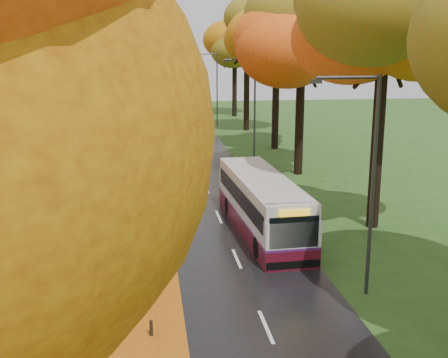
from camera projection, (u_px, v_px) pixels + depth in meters
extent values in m
cube|color=black|center=(205.00, 185.00, 36.54)|extent=(6.50, 90.00, 0.04)
cube|color=silver|center=(205.00, 185.00, 36.53)|extent=(0.12, 90.00, 0.01)
cube|color=#853C0C|center=(63.00, 190.00, 35.34)|extent=(12.00, 90.00, 0.02)
cube|color=orange|center=(158.00, 187.00, 36.13)|extent=(0.90, 90.00, 0.01)
cylinder|color=black|center=(33.00, 215.00, 15.84)|extent=(0.60, 0.60, 8.58)
ellipsoid|color=orange|center=(17.00, 18.00, 14.59)|extent=(9.20, 9.20, 7.18)
cylinder|color=black|center=(64.00, 141.00, 26.29)|extent=(0.60, 0.60, 9.15)
ellipsoid|color=orange|center=(56.00, 14.00, 24.95)|extent=(8.00, 8.00, 6.24)
cylinder|color=black|center=(96.00, 123.00, 36.13)|extent=(0.60, 0.60, 8.00)
ellipsoid|color=orange|center=(91.00, 44.00, 34.96)|extent=(9.20, 9.20, 7.18)
cylinder|color=black|center=(100.00, 101.00, 47.54)|extent=(0.60, 0.60, 8.58)
ellipsoid|color=orange|center=(97.00, 36.00, 46.28)|extent=(8.00, 8.00, 6.24)
cylinder|color=black|center=(114.00, 88.00, 58.14)|extent=(0.60, 0.60, 9.15)
ellipsoid|color=orange|center=(111.00, 31.00, 56.80)|extent=(9.20, 9.20, 7.18)
cylinder|color=black|center=(113.00, 86.00, 67.83)|extent=(0.60, 0.60, 8.00)
ellipsoid|color=orange|center=(112.00, 44.00, 66.65)|extent=(8.00, 8.00, 6.24)
cylinder|color=black|center=(378.00, 136.00, 27.31)|extent=(0.60, 0.60, 9.22)
ellipsoid|color=#CC8C0F|center=(386.00, 13.00, 25.96)|extent=(8.20, 8.20, 6.40)
cylinder|color=black|center=(300.00, 116.00, 38.91)|extent=(0.60, 0.60, 8.19)
ellipsoid|color=#CC8C0F|center=(302.00, 40.00, 37.71)|extent=(9.20, 9.20, 7.18)
cylinder|color=black|center=(276.00, 99.00, 48.56)|extent=(0.60, 0.60, 8.70)
ellipsoid|color=#CC8C0F|center=(277.00, 34.00, 47.28)|extent=(8.20, 8.20, 6.40)
cylinder|color=black|center=(247.00, 87.00, 59.01)|extent=(0.60, 0.60, 9.22)
ellipsoid|color=#CC8C0F|center=(247.00, 30.00, 57.66)|extent=(9.20, 9.20, 7.18)
cylinder|color=black|center=(235.00, 84.00, 70.77)|extent=(0.60, 0.60, 8.19)
ellipsoid|color=#CC8C0F|center=(235.00, 42.00, 69.56)|extent=(8.20, 8.20, 6.40)
cube|color=black|center=(151.00, 328.00, 17.70)|extent=(0.11, 0.11, 0.52)
cube|color=black|center=(150.00, 293.00, 20.20)|extent=(0.11, 0.11, 0.52)
cube|color=black|center=(150.00, 265.00, 22.70)|extent=(0.11, 0.11, 0.52)
cube|color=black|center=(149.00, 243.00, 25.21)|extent=(0.11, 0.11, 0.52)
cube|color=black|center=(149.00, 225.00, 27.71)|extent=(0.11, 0.11, 0.52)
cylinder|color=#333538|center=(373.00, 189.00, 19.80)|extent=(0.14, 0.14, 8.00)
cylinder|color=#333538|center=(348.00, 77.00, 18.73)|extent=(2.20, 0.11, 0.11)
cube|color=#333538|center=(316.00, 81.00, 18.62)|extent=(0.35, 0.18, 0.14)
cylinder|color=#333538|center=(255.00, 114.00, 40.98)|extent=(0.14, 0.14, 8.00)
cylinder|color=#333538|center=(240.00, 60.00, 39.92)|extent=(2.20, 0.11, 0.11)
cube|color=#333538|center=(225.00, 61.00, 39.80)|extent=(0.35, 0.18, 0.14)
cylinder|color=#333538|center=(217.00, 90.00, 62.16)|extent=(0.14, 0.14, 8.00)
cylinder|color=#333538|center=(207.00, 54.00, 61.10)|extent=(2.20, 0.11, 0.11)
cube|color=#333538|center=(197.00, 55.00, 60.98)|extent=(0.35, 0.18, 0.14)
cube|color=#4C0B1A|center=(262.00, 223.00, 27.51)|extent=(2.84, 10.35, 0.84)
cube|color=silver|center=(262.00, 202.00, 27.27)|extent=(2.84, 10.35, 1.21)
cube|color=silver|center=(262.00, 184.00, 27.05)|extent=(2.79, 10.15, 0.65)
cube|color=#4D1958|center=(262.00, 213.00, 27.40)|extent=(2.87, 10.37, 0.11)
cube|color=black|center=(262.00, 195.00, 27.18)|extent=(2.83, 9.54, 0.79)
cube|color=black|center=(294.00, 232.00, 22.36)|extent=(2.05, 0.16, 1.30)
cube|color=yellow|center=(295.00, 213.00, 22.17)|extent=(1.28, 0.12, 0.26)
cube|color=black|center=(293.00, 264.00, 22.70)|extent=(2.29, 0.24, 0.33)
cylinder|color=black|center=(258.00, 248.00, 23.98)|extent=(0.31, 0.94, 0.93)
cylinder|color=black|center=(305.00, 245.00, 24.36)|extent=(0.31, 0.94, 0.93)
cylinder|color=black|center=(229.00, 205.00, 30.25)|extent=(0.31, 0.94, 0.93)
cylinder|color=black|center=(266.00, 203.00, 30.62)|extent=(0.31, 0.94, 0.93)
imported|color=silver|center=(163.00, 145.00, 47.13)|extent=(1.62, 3.98, 1.35)
imported|color=#929499|center=(162.00, 139.00, 49.81)|extent=(1.72, 4.63, 1.51)
imported|color=black|center=(161.00, 123.00, 60.62)|extent=(2.92, 4.54, 1.22)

